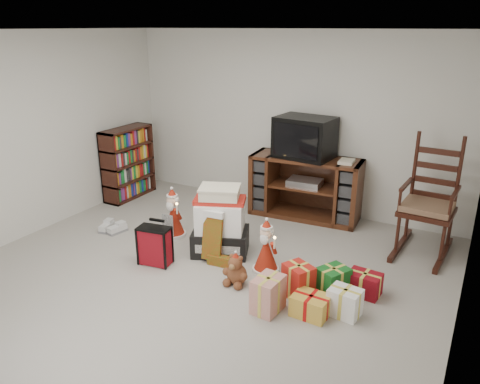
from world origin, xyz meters
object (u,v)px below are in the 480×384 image
(crt_television, at_px, (305,137))
(teddy_bear, at_px, (236,271))
(gift_pile, at_px, (220,225))
(red_suitcase, at_px, (155,246))
(santa_figurine, at_px, (266,251))
(gift_cluster, at_px, (321,291))
(bookshelf, at_px, (128,164))
(tv_stand, at_px, (305,187))
(mrs_claus_figurine, at_px, (173,218))
(sneaker_pair, at_px, (112,228))
(rocking_chair, at_px, (427,212))

(crt_television, bearing_deg, teddy_bear, -81.70)
(gift_pile, height_order, red_suitcase, gift_pile)
(santa_figurine, bearing_deg, gift_pile, 167.69)
(teddy_bear, xyz_separation_m, crt_television, (-0.10, 2.05, 0.98))
(gift_cluster, bearing_deg, bookshelf, 158.41)
(tv_stand, relative_size, mrs_claus_figurine, 2.39)
(bookshelf, xyz_separation_m, gift_pile, (2.24, -0.97, -0.17))
(santa_figurine, relative_size, crt_television, 0.78)
(red_suitcase, distance_m, gift_cluster, 1.90)
(tv_stand, relative_size, teddy_bear, 4.67)
(bookshelf, distance_m, red_suitcase, 2.37)
(gift_cluster, bearing_deg, gift_pile, 161.56)
(bookshelf, xyz_separation_m, teddy_bear, (2.75, -1.51, -0.38))
(gift_cluster, bearing_deg, tv_stand, 115.48)
(tv_stand, distance_m, gift_pile, 1.59)
(sneaker_pair, xyz_separation_m, gift_cluster, (2.95, -0.30, 0.10))
(gift_cluster, xyz_separation_m, crt_television, (-0.99, 1.98, 0.99))
(rocking_chair, height_order, crt_television, rocking_chair)
(santa_figurine, xyz_separation_m, gift_cluster, (0.74, -0.32, -0.09))
(bookshelf, height_order, gift_pile, bookshelf)
(rocking_chair, relative_size, sneaker_pair, 4.29)
(bookshelf, height_order, crt_television, crt_television)
(red_suitcase, bearing_deg, santa_figurine, 11.92)
(gift_pile, distance_m, sneaker_pair, 1.59)
(tv_stand, relative_size, crt_television, 1.94)
(rocking_chair, distance_m, gift_pile, 2.42)
(sneaker_pair, distance_m, gift_cluster, 2.97)
(tv_stand, distance_m, red_suitcase, 2.33)
(mrs_claus_figurine, bearing_deg, red_suitcase, -69.04)
(gift_pile, relative_size, santa_figurine, 1.30)
(mrs_claus_figurine, bearing_deg, gift_cluster, -14.99)
(gift_pile, height_order, santa_figurine, gift_pile)
(gift_pile, relative_size, crt_television, 1.01)
(mrs_claus_figurine, bearing_deg, santa_figurine, -10.21)
(tv_stand, xyz_separation_m, teddy_bear, (0.06, -2.06, -0.28))
(bookshelf, distance_m, gift_pile, 2.45)
(rocking_chair, bearing_deg, red_suitcase, -141.28)
(red_suitcase, bearing_deg, bookshelf, 128.51)
(bookshelf, bearing_deg, santa_figurine, -21.07)
(red_suitcase, distance_m, mrs_claus_figurine, 0.76)
(santa_figurine, bearing_deg, gift_cluster, -23.61)
(tv_stand, xyz_separation_m, red_suitcase, (-0.94, -2.13, -0.20))
(bookshelf, height_order, rocking_chair, rocking_chair)
(sneaker_pair, height_order, crt_television, crt_television)
(teddy_bear, bearing_deg, crt_television, 92.83)
(teddy_bear, xyz_separation_m, santa_figurine, (0.15, 0.39, 0.09))
(rocking_chair, xyz_separation_m, teddy_bear, (-1.57, -1.75, -0.35))
(santa_figurine, bearing_deg, tv_stand, 97.24)
(gift_pile, height_order, mrs_claus_figurine, gift_pile)
(sneaker_pair, height_order, gift_cluster, gift_cluster)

